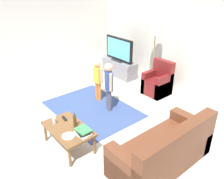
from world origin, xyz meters
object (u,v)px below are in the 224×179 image
object	(u,v)px
tv	(119,50)
tv_remote	(65,118)
floor_lamp	(155,32)
child_near_tv	(98,77)
tv_stand	(119,68)
soda_can	(54,121)
coffee_table	(68,130)
child_center	(109,83)
bottle	(75,121)
couch	(165,152)
book_stack	(83,132)
plate	(68,136)
armchair	(158,83)

from	to	relation	value
tv	tv_remote	distance (m)	3.39
floor_lamp	child_near_tv	distance (m)	1.90
tv_stand	soda_can	xyz separation A→B (m)	(1.74, -3.13, 0.24)
tv	coffee_table	size ratio (longest dim) A/B	1.10
child_center	bottle	bearing A→B (deg)	-63.99
tv	couch	size ratio (longest dim) A/B	0.61
tv_stand	floor_lamp	distance (m)	1.79
book_stack	tv_remote	xyz separation A→B (m)	(-0.63, -0.00, -0.04)
book_stack	tv_remote	world-z (taller)	book_stack
child_near_tv	child_center	bearing A→B (deg)	-10.36
child_center	book_stack	distance (m)	1.62
child_near_tv	book_stack	distance (m)	2.05
child_center	floor_lamp	bearing A→B (deg)	97.00
tv_remote	soda_can	xyz separation A→B (m)	(0.02, -0.22, 0.05)
coffee_table	bottle	xyz separation A→B (m)	(0.05, 0.12, 0.17)
couch	child_near_tv	world-z (taller)	child_near_tv
bottle	plate	world-z (taller)	bottle
tv	armchair	xyz separation A→B (m)	(1.61, -0.02, -0.55)
couch	armchair	bearing A→B (deg)	132.57
tv	child_center	world-z (taller)	tv
couch	armchair	distance (m)	2.73
coffee_table	bottle	distance (m)	0.21
tv_remote	plate	world-z (taller)	plate
tv_stand	couch	world-z (taller)	couch
child_center	tv	bearing A→B (deg)	132.40
couch	child_near_tv	xyz separation A→B (m)	(-2.58, 0.56, 0.35)
floor_lamp	child_near_tv	xyz separation A→B (m)	(-0.34, -1.64, -0.91)
child_near_tv	soda_can	distance (m)	1.86
coffee_table	tv_remote	world-z (taller)	tv_remote
child_near_tv	plate	distance (m)	2.14
couch	armchair	xyz separation A→B (m)	(-1.85, 2.01, 0.01)
floor_lamp	plate	world-z (taller)	floor_lamp
tv_remote	tv	bearing A→B (deg)	128.08
coffee_table	floor_lamp	bearing A→B (deg)	104.19
floor_lamp	bottle	distance (m)	3.31
tv_stand	plate	size ratio (longest dim) A/B	5.45
child_near_tv	book_stack	size ratio (longest dim) A/B	3.57
couch	soda_can	bearing A→B (deg)	-147.89
couch	child_center	world-z (taller)	child_center
tv_stand	tv_remote	distance (m)	3.38
bottle	floor_lamp	bearing A→B (deg)	105.60
child_center	plate	distance (m)	1.76
plate	tv_stand	bearing A→B (deg)	125.55
child_near_tv	plate	size ratio (longest dim) A/B	4.80
armchair	tv_remote	bearing A→B (deg)	-87.94
child_center	soda_can	size ratio (longest dim) A/B	9.59
floor_lamp	soda_can	distance (m)	3.49
tv	plate	size ratio (longest dim) A/B	5.00
soda_can	plate	distance (m)	0.50
armchair	child_near_tv	distance (m)	1.66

